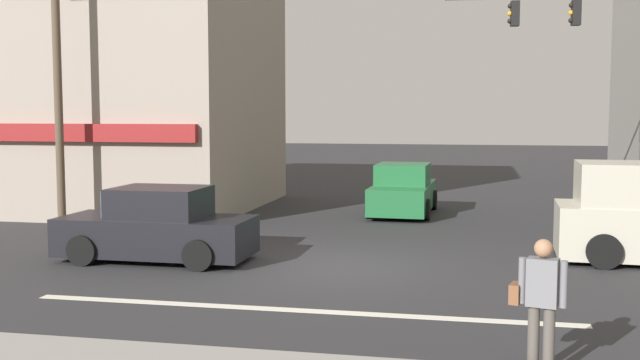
# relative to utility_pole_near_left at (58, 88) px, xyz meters

# --- Properties ---
(ground_plane) EXTENTS (120.00, 120.00, 0.00)m
(ground_plane) POSITION_rel_utility_pole_near_left_xyz_m (8.14, -3.29, -3.81)
(ground_plane) COLOR #2B2B2D
(lane_marking_stripe) EXTENTS (9.00, 0.24, 0.01)m
(lane_marking_stripe) POSITION_rel_utility_pole_near_left_xyz_m (8.14, -6.79, -3.80)
(lane_marking_stripe) COLOR silver
(lane_marking_stripe) RESTS_ON ground
(building_left_block) EXTENTS (13.04, 8.59, 10.13)m
(building_left_block) POSITION_rel_utility_pole_near_left_xyz_m (-2.66, 5.20, 1.26)
(building_left_block) COLOR gray
(building_left_block) RESTS_ON ground
(utility_pole_near_left) EXTENTS (1.40, 0.22, 7.32)m
(utility_pole_near_left) POSITION_rel_utility_pole_near_left_xyz_m (0.00, 0.00, 0.00)
(utility_pole_near_left) COLOR brown
(utility_pole_near_left) RESTS_ON ground
(traffic_light_mast) EXTENTS (4.87, 0.62, 6.20)m
(traffic_light_mast) POSITION_rel_utility_pole_near_left_xyz_m (13.93, 0.94, 0.37)
(traffic_light_mast) COLOR #47474C
(traffic_light_mast) RESTS_ON ground
(sedan_crossing_rightbound) EXTENTS (4.11, 1.90, 1.58)m
(sedan_crossing_rightbound) POSITION_rel_utility_pole_near_left_xyz_m (4.28, -3.44, -3.09)
(sedan_crossing_rightbound) COLOR black
(sedan_crossing_rightbound) RESTS_ON ground
(sedan_crossing_center) EXTENTS (1.97, 4.15, 1.58)m
(sedan_crossing_center) POSITION_rel_utility_pole_near_left_xyz_m (8.75, 5.00, -3.09)
(sedan_crossing_center) COLOR #1E6033
(sedan_crossing_center) RESTS_ON ground
(pedestrian_foreground_with_bag) EXTENTS (0.67, 0.42, 1.67)m
(pedestrian_foreground_with_bag) POSITION_rel_utility_pole_near_left_xyz_m (11.69, -9.11, -2.85)
(pedestrian_foreground_with_bag) COLOR #4C4742
(pedestrian_foreground_with_bag) RESTS_ON ground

